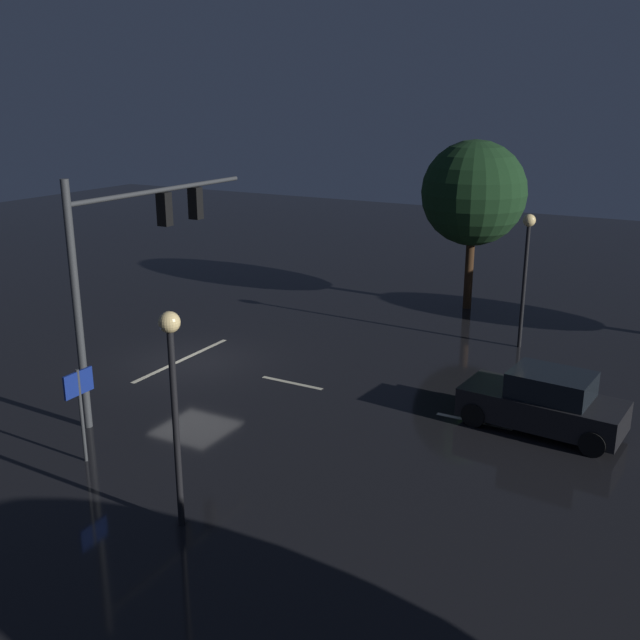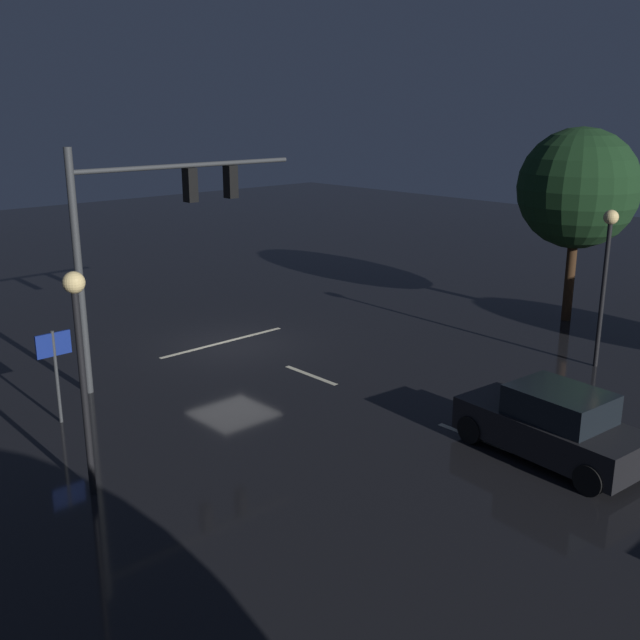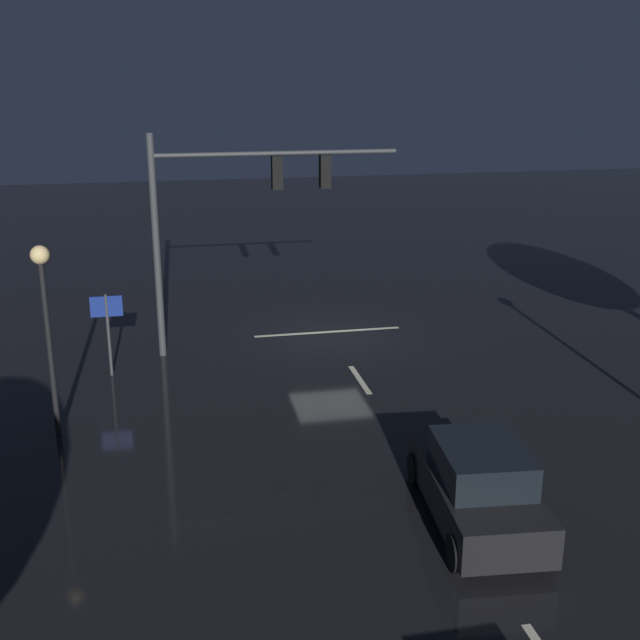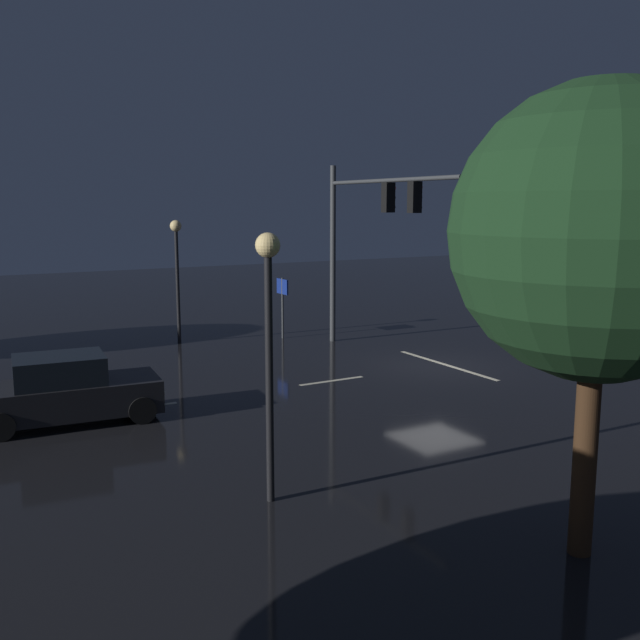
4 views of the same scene
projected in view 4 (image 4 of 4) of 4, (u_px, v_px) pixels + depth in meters
ground_plane at (435, 366)px, 23.56m from camera, size 80.00×80.00×0.00m
traffic_signal_assembly at (367, 222)px, 25.16m from camera, size 7.48×0.47×6.79m
lane_dash_far at (332, 381)px, 21.62m from camera, size 0.16×2.20×0.01m
lane_dash_mid at (136, 408)px, 18.72m from camera, size 0.16×2.20×0.01m
stop_bar at (446, 365)px, 23.78m from camera, size 5.00×0.16×0.01m
car_approaching at (67, 391)px, 17.40m from camera, size 2.23×4.49×1.70m
street_lamp_left_kerb at (269, 315)px, 12.36m from camera, size 0.44×0.44×4.87m
street_lamp_right_kerb at (177, 257)px, 27.01m from camera, size 0.44×0.44×4.74m
route_sign at (282, 295)px, 28.24m from camera, size 0.90×0.09×2.44m
tree_left_near at (599, 234)px, 10.18m from camera, size 4.35×4.35×7.12m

